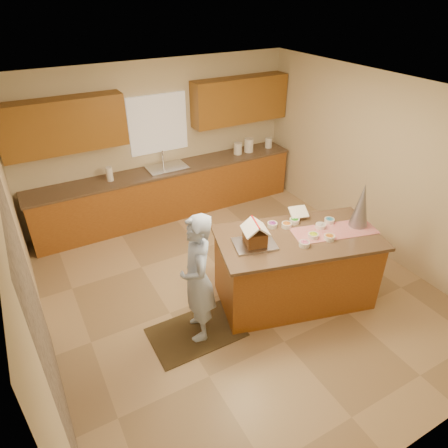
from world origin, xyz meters
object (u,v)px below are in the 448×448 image
Objects in this scene: tinsel_tree at (361,205)px; boy at (198,279)px; gingerbread_house at (255,235)px; island_base at (295,269)px.

tinsel_tree is 2.30m from boy.
boy is at bearing 174.48° from tinsel_tree.
tinsel_tree is at bearing -10.80° from gingerbread_house.
boy is 4.42× the size of gingerbread_house.
gingerbread_house is (0.81, 0.06, 0.31)m from boy.
island_base is at bearing 103.99° from boy.
tinsel_tree is 1.47m from gingerbread_house.
boy reaches higher than island_base.
gingerbread_house is at bearing 169.20° from tinsel_tree.
tinsel_tree is 0.36× the size of boy.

